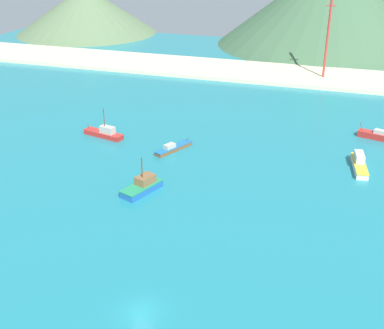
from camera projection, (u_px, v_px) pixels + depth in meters
name	position (u px, v px, depth m)	size (l,w,h in m)	color
ground	(210.00, 199.00, 86.48)	(260.00, 280.00, 0.50)	teal
fishing_boat_0	(105.00, 133.00, 111.43)	(10.18, 4.48, 6.76)	red
fishing_boat_5	(375.00, 135.00, 110.54)	(7.62, 4.02, 2.97)	red
fishing_boat_6	(173.00, 148.00, 104.64)	(5.80, 9.47, 1.82)	brown
fishing_boat_7	(359.00, 164.00, 96.78)	(3.67, 10.59, 2.77)	silver
fishing_boat_8	(143.00, 186.00, 88.11)	(5.74, 8.75, 6.58)	#1E5BA8
beach_strip	(283.00, 74.00, 158.00)	(247.00, 23.90, 1.20)	beige
hill_west	(86.00, 10.00, 220.83)	(62.08, 62.08, 20.19)	#56704C
hill_central	(329.00, 2.00, 194.08)	(86.73, 86.73, 33.12)	#3D6042
radio_tower	(328.00, 35.00, 147.77)	(2.72, 2.18, 27.20)	#B7332D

